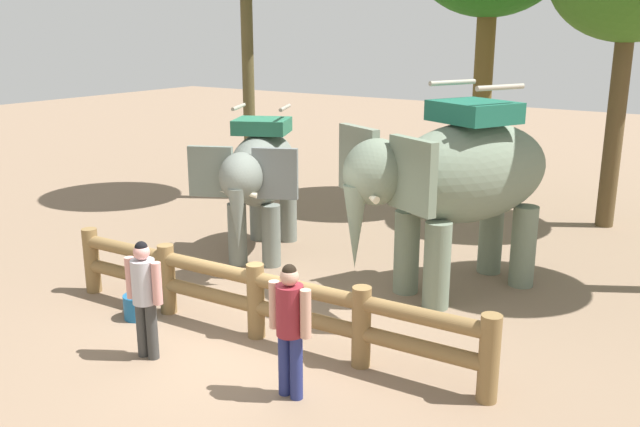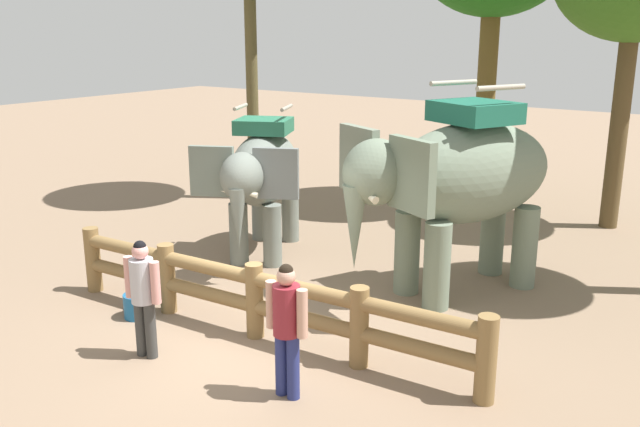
{
  "view_description": "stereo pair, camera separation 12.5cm",
  "coord_description": "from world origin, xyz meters",
  "px_view_note": "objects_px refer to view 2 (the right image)",
  "views": [
    {
      "loc": [
        5.52,
        -6.41,
        4.11
      ],
      "look_at": [
        0.0,
        1.81,
        1.4
      ],
      "focal_mm": 38.35,
      "sensor_mm": 36.0,
      "label": 1
    },
    {
      "loc": [
        5.62,
        -6.34,
        4.11
      ],
      "look_at": [
        0.0,
        1.81,
        1.4
      ],
      "focal_mm": 38.35,
      "sensor_mm": 36.0,
      "label": 2
    }
  ],
  "objects_px": {
    "tourist_man_in_blue": "(143,290)",
    "feed_bucket": "(138,305)",
    "tourist_woman_in_black": "(287,321)",
    "log_fence": "(255,295)",
    "elephant_near_left": "(262,174)",
    "elephant_center": "(458,179)"
  },
  "relations": [
    {
      "from": "log_fence",
      "to": "elephant_center",
      "type": "xyz_separation_m",
      "value": [
        1.55,
        3.06,
        1.26
      ]
    },
    {
      "from": "log_fence",
      "to": "elephant_near_left",
      "type": "xyz_separation_m",
      "value": [
        -2.11,
        2.78,
        0.94
      ]
    },
    {
      "from": "log_fence",
      "to": "tourist_man_in_blue",
      "type": "distance_m",
      "value": 1.5
    },
    {
      "from": "elephant_near_left",
      "to": "feed_bucket",
      "type": "relative_size",
      "value": 7.9
    },
    {
      "from": "log_fence",
      "to": "tourist_man_in_blue",
      "type": "height_order",
      "value": "tourist_man_in_blue"
    },
    {
      "from": "log_fence",
      "to": "feed_bucket",
      "type": "relative_size",
      "value": 16.25
    },
    {
      "from": "tourist_man_in_blue",
      "to": "feed_bucket",
      "type": "xyz_separation_m",
      "value": [
        -1.06,
        0.77,
        -0.73
      ]
    },
    {
      "from": "elephant_near_left",
      "to": "feed_bucket",
      "type": "distance_m",
      "value": 3.53
    },
    {
      "from": "tourist_man_in_blue",
      "to": "feed_bucket",
      "type": "relative_size",
      "value": 3.79
    },
    {
      "from": "tourist_woman_in_black",
      "to": "tourist_man_in_blue",
      "type": "xyz_separation_m",
      "value": [
        -2.09,
        -0.24,
        -0.03
      ]
    },
    {
      "from": "elephant_near_left",
      "to": "elephant_center",
      "type": "relative_size",
      "value": 0.83
    },
    {
      "from": "tourist_woman_in_black",
      "to": "tourist_man_in_blue",
      "type": "height_order",
      "value": "tourist_woman_in_black"
    },
    {
      "from": "tourist_woman_in_black",
      "to": "feed_bucket",
      "type": "bearing_deg",
      "value": 170.44
    },
    {
      "from": "log_fence",
      "to": "elephant_center",
      "type": "bearing_deg",
      "value": 63.06
    },
    {
      "from": "elephant_near_left",
      "to": "feed_bucket",
      "type": "height_order",
      "value": "elephant_near_left"
    },
    {
      "from": "feed_bucket",
      "to": "elephant_center",
      "type": "bearing_deg",
      "value": 46.14
    },
    {
      "from": "elephant_near_left",
      "to": "elephant_center",
      "type": "distance_m",
      "value": 3.69
    },
    {
      "from": "log_fence",
      "to": "tourist_woman_in_black",
      "type": "bearing_deg",
      "value": -37.3
    },
    {
      "from": "tourist_woman_in_black",
      "to": "tourist_man_in_blue",
      "type": "relative_size",
      "value": 1.03
    },
    {
      "from": "elephant_near_left",
      "to": "log_fence",
      "type": "bearing_deg",
      "value": -52.7
    },
    {
      "from": "tourist_woman_in_black",
      "to": "feed_bucket",
      "type": "height_order",
      "value": "tourist_woman_in_black"
    },
    {
      "from": "log_fence",
      "to": "tourist_woman_in_black",
      "type": "xyz_separation_m",
      "value": [
        1.31,
        -1.0,
        0.33
      ]
    }
  ]
}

